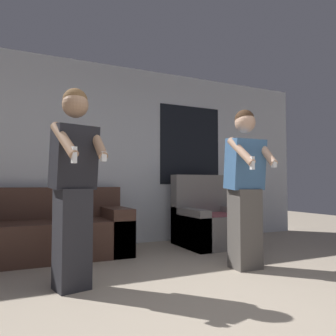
% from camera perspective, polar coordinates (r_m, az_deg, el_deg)
% --- Properties ---
extents(ground_plane, '(14.00, 14.00, 0.00)m').
position_cam_1_polar(ground_plane, '(2.28, 13.58, -26.10)').
color(ground_plane, tan).
extents(wall_back, '(6.99, 0.07, 2.70)m').
position_cam_1_polar(wall_back, '(4.99, -9.74, 2.42)').
color(wall_back, silver).
rests_on(wall_back, ground_plane).
extents(couch, '(2.10, 0.89, 0.86)m').
position_cam_1_polar(couch, '(4.37, -21.18, -10.52)').
color(couch, '#472D23').
rests_on(couch, ground_plane).
extents(armchair, '(0.95, 0.88, 1.04)m').
position_cam_1_polar(armchair, '(4.95, 7.46, -9.42)').
color(armchair, slate).
rests_on(armchair, ground_plane).
extents(person_left, '(0.45, 0.54, 1.75)m').
position_cam_1_polar(person_left, '(2.96, -16.08, -2.48)').
color(person_left, '#28282D').
rests_on(person_left, ground_plane).
extents(person_right, '(0.46, 0.48, 1.71)m').
position_cam_1_polar(person_right, '(3.63, 13.31, -3.02)').
color(person_right, '#56514C').
rests_on(person_right, ground_plane).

